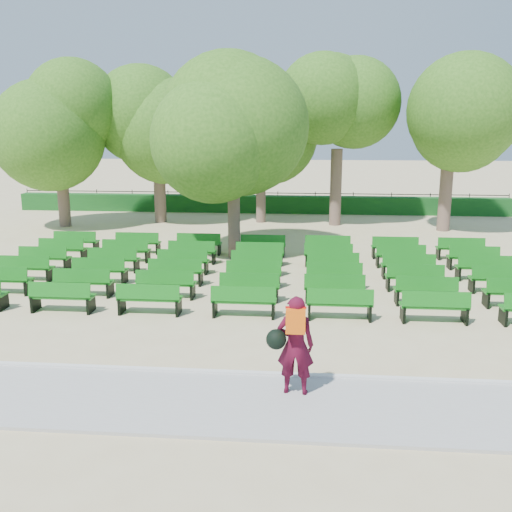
{
  "coord_description": "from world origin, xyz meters",
  "views": [
    {
      "loc": [
        2.53,
        -16.08,
        4.62
      ],
      "look_at": [
        1.19,
        -1.0,
        1.1
      ],
      "focal_mm": 40.0,
      "sensor_mm": 36.0,
      "label": 1
    }
  ],
  "objects": [
    {
      "name": "ground",
      "position": [
        0.0,
        0.0,
        0.0
      ],
      "size": [
        120.0,
        120.0,
        0.0
      ],
      "primitive_type": "plane",
      "color": "tan"
    },
    {
      "name": "tree_line",
      "position": [
        0.0,
        10.0,
        0.0
      ],
      "size": [
        21.8,
        6.8,
        7.04
      ],
      "primitive_type": null,
      "color": "#3B701E",
      "rests_on": "ground"
    },
    {
      "name": "person",
      "position": [
        2.37,
        -6.94,
        0.96
      ],
      "size": [
        0.83,
        0.51,
        1.75
      ],
      "rotation": [
        0.0,
        0.0,
        3.08
      ],
      "color": "#460A1D",
      "rests_on": "ground"
    },
    {
      "name": "hedge",
      "position": [
        0.0,
        14.0,
        0.45
      ],
      "size": [
        26.0,
        0.7,
        0.9
      ],
      "primitive_type": "cube",
      "color": "#144F1A",
      "rests_on": "ground"
    },
    {
      "name": "tree_among",
      "position": [
        0.02,
        3.46,
        4.29
      ],
      "size": [
        4.7,
        4.7,
        6.42
      ],
      "color": "brown",
      "rests_on": "ground"
    },
    {
      "name": "fence",
      "position": [
        0.0,
        14.4,
        0.0
      ],
      "size": [
        26.0,
        0.1,
        1.02
      ],
      "primitive_type": null,
      "color": "black",
      "rests_on": "ground"
    },
    {
      "name": "bench_array",
      "position": [
        1.04,
        0.49,
        0.08
      ],
      "size": [
        1.6,
        0.54,
        1.0
      ],
      "rotation": [
        0.0,
        0.0,
        0.03
      ],
      "color": "#126B15",
      "rests_on": "ground"
    },
    {
      "name": "curb",
      "position": [
        0.0,
        -6.25,
        0.05
      ],
      "size": [
        30.0,
        0.12,
        0.1
      ],
      "primitive_type": "cube",
      "color": "silver",
      "rests_on": "ground"
    },
    {
      "name": "paving",
      "position": [
        0.0,
        -7.4,
        0.03
      ],
      "size": [
        30.0,
        2.2,
        0.06
      ],
      "primitive_type": "cube",
      "color": "#A5A5A1",
      "rests_on": "ground"
    }
  ]
}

